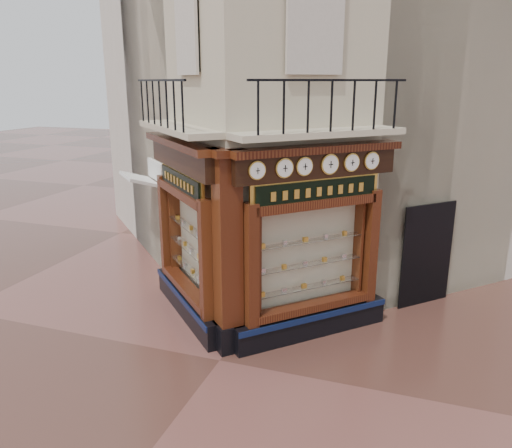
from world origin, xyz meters
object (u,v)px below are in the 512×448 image
at_px(clock_d, 330,164).
at_px(clock_f, 372,161).
at_px(corner_pilaster, 228,256).
at_px(clock_a, 257,170).
at_px(clock_e, 352,162).
at_px(clock_b, 284,168).
at_px(signboard_right, 317,191).
at_px(clock_c, 304,166).
at_px(signboard_left, 181,181).
at_px(awning, 145,272).

bearing_deg(clock_d, clock_f, 0.00).
relative_size(corner_pilaster, clock_a, 11.84).
distance_m(corner_pilaster, clock_e, 2.99).
distance_m(clock_b, clock_e, 1.49).
distance_m(clock_f, signboard_right, 1.29).
relative_size(clock_e, clock_f, 1.00).
bearing_deg(clock_e, clock_c, -180.00).
bearing_deg(signboard_left, clock_a, -161.69).
height_order(clock_b, clock_f, clock_b).
bearing_deg(clock_b, clock_a, -180.00).
xyz_separation_m(corner_pilaster, clock_d, (1.67, 1.07, 1.67)).
height_order(corner_pilaster, clock_f, corner_pilaster).
bearing_deg(signboard_left, clock_c, -142.10).
height_order(clock_b, signboard_left, clock_b).
relative_size(clock_e, awning, 0.27).
distance_m(clock_a, clock_f, 2.52).
distance_m(clock_a, clock_e, 2.04).
height_order(clock_d, clock_f, clock_d).
bearing_deg(clock_a, clock_c, -0.00).
bearing_deg(clock_c, clock_d, 0.00).
height_order(clock_d, awning, clock_d).
xyz_separation_m(clock_b, clock_e, (1.05, 1.05, 0.00)).
xyz_separation_m(clock_b, signboard_left, (-2.44, 0.64, -0.52)).
xyz_separation_m(signboard_left, signboard_right, (2.92, 0.00, -0.00)).
height_order(awning, signboard_right, signboard_right).
bearing_deg(clock_f, corner_pilaster, 171.70).
bearing_deg(signboard_left, clock_b, -149.68).
height_order(clock_c, awning, clock_c).
relative_size(corner_pilaster, clock_c, 11.24).
xyz_separation_m(clock_e, awning, (-5.77, 1.61, -3.62)).
height_order(clock_c, signboard_left, clock_c).
height_order(clock_a, clock_c, clock_c).
distance_m(clock_d, signboard_left, 3.18).
distance_m(clock_d, clock_f, 0.99).
bearing_deg(signboard_left, signboard_right, -135.00).
xyz_separation_m(awning, signboard_right, (5.20, -2.02, 3.10)).
bearing_deg(clock_c, clock_a, 180.00).
bearing_deg(clock_d, clock_e, 0.00).
distance_m(clock_f, signboard_left, 3.94).
relative_size(clock_c, signboard_right, 0.17).
distance_m(clock_e, signboard_right, 0.87).
bearing_deg(clock_b, signboard_right, 7.93).
bearing_deg(clock_f, signboard_left, 146.14).
height_order(corner_pilaster, signboard_right, corner_pilaster).
xyz_separation_m(clock_c, clock_f, (1.10, 1.10, 0.00)).
height_order(clock_b, awning, clock_b).
xyz_separation_m(corner_pilaster, clock_f, (2.37, 1.77, 1.67)).
xyz_separation_m(corner_pilaster, clock_b, (0.98, 0.37, 1.67)).
distance_m(clock_f, awning, 7.22).
bearing_deg(awning, clock_c, -160.20).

